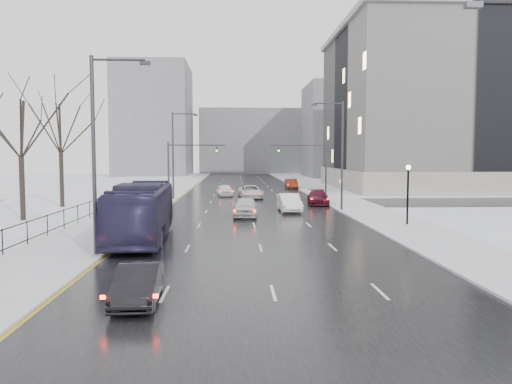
{
  "coord_description": "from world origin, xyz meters",
  "views": [
    {
      "loc": [
        -1.42,
        -5.11,
        5.13
      ],
      "look_at": [
        0.12,
        30.42,
        2.5
      ],
      "focal_mm": 35.0,
      "sensor_mm": 36.0,
      "label": 1
    }
  ],
  "objects": [
    {
      "name": "bldg_far_center",
      "position": [
        4.0,
        140.0,
        9.0
      ],
      "size": [
        30.0,
        18.0,
        18.0
      ],
      "primitive_type": "cube",
      "color": "slate",
      "rests_on": "ground"
    },
    {
      "name": "mast_signal_right",
      "position": [
        7.33,
        48.0,
        4.11
      ],
      "size": [
        6.1,
        0.33,
        6.5
      ],
      "color": "#2D2D33",
      "rests_on": "ground"
    },
    {
      "name": "sedan_right_distant",
      "position": [
        7.2,
        70.01,
        0.79
      ],
      "size": [
        1.75,
        4.61,
        1.5
      ],
      "primitive_type": "imported",
      "rotation": [
        0.0,
        0.0,
        0.04
      ],
      "color": "maroon",
      "rests_on": "road"
    },
    {
      "name": "road",
      "position": [
        0.0,
        60.0,
        0.02
      ],
      "size": [
        16.0,
        150.0,
        0.04
      ],
      "primitive_type": "cube",
      "color": "black",
      "rests_on": "ground"
    },
    {
      "name": "lamppost_r_mid",
      "position": [
        11.0,
        30.0,
        2.94
      ],
      "size": [
        0.36,
        0.36,
        4.28
      ],
      "color": "black",
      "rests_on": "sidewalk_right"
    },
    {
      "name": "sedan_center_far",
      "position": [
        -2.61,
        56.8,
        0.78
      ],
      "size": [
        2.17,
        4.51,
        1.48
      ],
      "primitive_type": "imported",
      "rotation": [
        0.0,
        0.0,
        0.1
      ],
      "color": "white",
      "rests_on": "road"
    },
    {
      "name": "streetlight_l_far",
      "position": [
        -8.17,
        52.0,
        5.62
      ],
      "size": [
        2.95,
        0.25,
        10.0
      ],
      "color": "#2D2D33",
      "rests_on": "ground"
    },
    {
      "name": "cross_road",
      "position": [
        0.0,
        48.0,
        0.02
      ],
      "size": [
        130.0,
        10.0,
        0.04
      ],
      "primitive_type": "cube",
      "color": "black",
      "rests_on": "ground"
    },
    {
      "name": "no_uturn_sign",
      "position": [
        9.2,
        44.0,
        2.3
      ],
      "size": [
        0.6,
        0.06,
        2.7
      ],
      "color": "#2D2D33",
      "rests_on": "sidewalk_right"
    },
    {
      "name": "sidewalk_right",
      "position": [
        10.5,
        60.0,
        0.08
      ],
      "size": [
        5.0,
        150.0,
        0.16
      ],
      "primitive_type": "cube",
      "color": "silver",
      "rests_on": "ground"
    },
    {
      "name": "bldg_far_right",
      "position": [
        28.0,
        115.0,
        11.0
      ],
      "size": [
        24.0,
        20.0,
        22.0
      ],
      "primitive_type": "cube",
      "color": "slate",
      "rests_on": "ground"
    },
    {
      "name": "tree_park_e",
      "position": [
        -18.2,
        44.0,
        0.0
      ],
      "size": [
        9.45,
        9.45,
        13.5
      ],
      "primitive_type": null,
      "color": "black",
      "rests_on": "ground"
    },
    {
      "name": "sedan_right_near",
      "position": [
        3.5,
        39.42,
        0.85
      ],
      "size": [
        1.91,
        5.0,
        1.63
      ],
      "primitive_type": "imported",
      "rotation": [
        0.0,
        0.0,
        0.04
      ],
      "color": "white",
      "rests_on": "road"
    },
    {
      "name": "civic_building",
      "position": [
        35.0,
        72.0,
        11.21
      ],
      "size": [
        41.0,
        31.0,
        24.8
      ],
      "color": "gray",
      "rests_on": "ground"
    },
    {
      "name": "tree_park_d",
      "position": [
        -17.8,
        34.0,
        0.0
      ],
      "size": [
        8.75,
        8.75,
        12.5
      ],
      "primitive_type": null,
      "color": "black",
      "rests_on": "ground"
    },
    {
      "name": "sedan_right_far",
      "position": [
        7.2,
        45.82,
        0.77
      ],
      "size": [
        2.45,
        5.18,
        1.46
      ],
      "primitive_type": "imported",
      "rotation": [
        0.0,
        0.0,
        -0.08
      ],
      "color": "#480C1E",
      "rests_on": "road"
    },
    {
      "name": "sedan_right_cross",
      "position": [
        0.5,
        53.62,
        0.81
      ],
      "size": [
        3.12,
        5.76,
        1.53
      ],
      "primitive_type": "imported",
      "rotation": [
        0.0,
        0.0,
        0.11
      ],
      "color": "silver",
      "rests_on": "road"
    },
    {
      "name": "bus",
      "position": [
        -7.0,
        25.05,
        1.75
      ],
      "size": [
        3.63,
        12.46,
        3.43
      ],
      "primitive_type": "imported",
      "rotation": [
        0.0,
        0.0,
        0.06
      ],
      "color": "#272141",
      "rests_on": "road"
    },
    {
      "name": "streetlight_l_near",
      "position": [
        -8.17,
        20.0,
        5.62
      ],
      "size": [
        2.95,
        0.25,
        10.0
      ],
      "color": "#2D2D33",
      "rests_on": "ground"
    },
    {
      "name": "park_strip",
      "position": [
        -20.0,
        60.0,
        0.06
      ],
      "size": [
        14.0,
        150.0,
        0.12
      ],
      "primitive_type": "cube",
      "color": "white",
      "rests_on": "ground"
    },
    {
      "name": "sidewalk_left",
      "position": [
        -10.5,
        60.0,
        0.08
      ],
      "size": [
        5.0,
        150.0,
        0.16
      ],
      "primitive_type": "cube",
      "color": "silver",
      "rests_on": "ground"
    },
    {
      "name": "streetlight_r_mid",
      "position": [
        8.17,
        40.0,
        5.62
      ],
      "size": [
        2.95,
        0.25,
        10.0
      ],
      "color": "#2D2D33",
      "rests_on": "ground"
    },
    {
      "name": "mast_signal_left",
      "position": [
        -7.33,
        48.0,
        4.11
      ],
      "size": [
        6.1,
        0.33,
        6.5
      ],
      "color": "#2D2D33",
      "rests_on": "ground"
    },
    {
      "name": "sedan_left_near",
      "position": [
        -4.75,
        11.94,
        0.71
      ],
      "size": [
        1.59,
        4.1,
        1.33
      ],
      "primitive_type": "imported",
      "rotation": [
        0.0,
        0.0,
        0.05
      ],
      "color": "black",
      "rests_on": "road"
    },
    {
      "name": "iron_fence",
      "position": [
        -13.0,
        30.0,
        0.91
      ],
      "size": [
        0.06,
        70.0,
        1.3
      ],
      "color": "black",
      "rests_on": "sidewalk_left"
    },
    {
      "name": "sedan_center_near",
      "position": [
        -0.5,
        35.96,
        0.87
      ],
      "size": [
        2.25,
        4.97,
        1.66
      ],
      "primitive_type": "imported",
      "rotation": [
        0.0,
        0.0,
        -0.06
      ],
      "color": "silver",
      "rests_on": "road"
    },
    {
      "name": "bldg_far_left",
      "position": [
        -22.0,
        125.0,
        14.0
      ],
      "size": [
        18.0,
        22.0,
        28.0
      ],
      "primitive_type": "cube",
      "color": "slate",
      "rests_on": "ground"
    }
  ]
}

